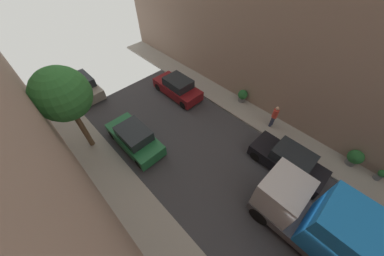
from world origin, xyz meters
TOP-DOWN VIEW (x-y plane):
  - ground at (0.00, 0.00)m, footprint 32.00×32.00m
  - sidewalk_right at (5.00, 0.00)m, footprint 2.00×44.00m
  - parked_car_left_2 at (-2.70, 10.08)m, footprint 1.78×4.20m
  - parked_car_left_3 at (-2.70, 17.64)m, footprint 1.78×4.20m
  - parked_car_right_2 at (2.70, 2.48)m, footprint 1.78×4.20m
  - parked_car_right_3 at (2.70, 12.09)m, footprint 1.78×4.20m
  - delivery_truck at (0.00, -0.84)m, footprint 2.26×6.60m
  - pedestrian at (5.00, 4.84)m, footprint 0.40×0.36m
  - street_tree_0 at (-4.77, 12.05)m, footprint 2.82×2.82m
  - potted_plant_0 at (5.65, -0.13)m, footprint 0.83×0.83m
  - potted_plant_2 at (5.66, 7.86)m, footprint 0.73×0.73m
  - potted_plant_3 at (5.68, -1.55)m, footprint 0.41×0.41m

SIDE VIEW (x-z plane):
  - ground at x=0.00m, z-range 0.00..0.00m
  - sidewalk_right at x=5.00m, z-range 0.00..0.15m
  - potted_plant_3 at x=5.68m, z-range 0.18..0.93m
  - potted_plant_2 at x=5.66m, z-range 0.20..1.19m
  - parked_car_left_2 at x=-2.70m, z-range -0.06..1.50m
  - parked_car_left_3 at x=-2.70m, z-range -0.06..1.50m
  - parked_car_right_2 at x=2.70m, z-range -0.06..1.50m
  - parked_car_right_3 at x=2.70m, z-range -0.06..1.50m
  - potted_plant_0 at x=5.65m, z-range 0.21..1.29m
  - pedestrian at x=5.00m, z-range 0.21..1.93m
  - delivery_truck at x=0.00m, z-range 0.10..3.48m
  - street_tree_0 at x=-4.77m, z-range 1.46..6.95m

